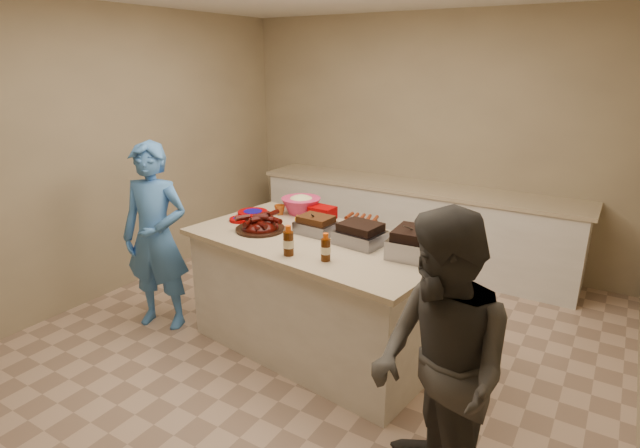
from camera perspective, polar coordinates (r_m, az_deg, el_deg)
The scene contains 19 objects.
room at distance 4.09m, azimuth -1.73°, elevation -14.40°, with size 4.50×5.00×2.70m, color tan, non-canonical shape.
back_counter at distance 5.69m, azimuth 10.52°, elevation -0.03°, with size 3.60×0.64×0.90m, color silver, non-canonical shape.
island at distance 4.15m, azimuth -0.37°, elevation -13.82°, with size 1.96×1.03×0.93m, color silver, non-canonical shape.
rib_platter at distance 3.95m, azimuth -6.84°, elevation -0.70°, with size 0.39×0.39×0.16m, color #3F0804, non-canonical shape.
pulled_pork_tray at distance 3.85m, azimuth -0.46°, elevation -1.06°, with size 0.29×0.22×0.09m, color #47230F.
brisket_tray at distance 3.64m, azimuth 4.61°, elevation -2.28°, with size 0.33×0.27×0.10m, color black.
roasting_pan at distance 3.46m, azimuth 10.83°, elevation -3.66°, with size 0.33×0.33×0.13m, color gray.
coleslaw_bowl at distance 4.36m, azimuth -2.16°, elevation 1.24°, with size 0.34×0.34×0.23m, color #C72959, non-canonical shape.
sausage_plate at distance 3.99m, azimuth 4.51°, elevation -0.43°, with size 0.33×0.33×0.06m, color silver.
mac_cheese_dish at distance 3.66m, azimuth 11.34°, elevation -2.49°, with size 0.29×0.21×0.08m, color gold.
bbq_bottle_a at distance 3.43m, azimuth -3.60°, elevation -3.55°, with size 0.07×0.07×0.21m, color #3A1904.
bbq_bottle_b at distance 3.34m, azimuth 0.65°, elevation -4.19°, with size 0.06×0.06×0.19m, color #3A1904.
mustard_bottle at distance 3.99m, azimuth -2.60°, elevation -0.39°, with size 0.04×0.04×0.11m, color #FCAE00.
sauce_bowl at distance 3.99m, azimuth 0.64°, elevation -0.36°, with size 0.14×0.04×0.14m, color silver.
plate_stack_large at distance 4.35m, azimuth -7.68°, elevation 1.06°, with size 0.26×0.26×0.03m, color #8E0001.
plate_stack_small at distance 4.20m, azimuth -9.12°, elevation 0.36°, with size 0.18×0.18×0.02m, color #8E0001.
plastic_cup at distance 4.33m, azimuth -4.61°, elevation 1.08°, with size 0.09×0.09×0.09m, color #9B4612.
basket_stack at distance 4.21m, azimuth 0.27°, elevation 0.65°, with size 0.21×0.15×0.10m, color #8E0001.
guest_blue at distance 4.69m, azimuth -17.27°, elevation -10.67°, with size 0.58×1.60×0.38m, color #437FD0.
Camera 1 is at (1.91, -2.86, 2.20)m, focal length 28.00 mm.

